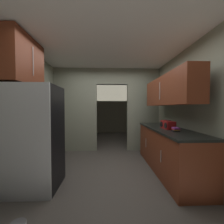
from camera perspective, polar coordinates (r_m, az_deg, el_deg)
name	(u,v)px	position (r m, az deg, el deg)	size (l,w,h in m)	color
ground	(107,175)	(3.10, -1.90, -24.37)	(20.00, 20.00, 0.00)	#47423D
kitchen_overhead_slab	(107,54)	(3.51, -1.99, 22.88)	(3.70, 7.27, 0.06)	silver
kitchen_partition	(106,107)	(4.42, -2.67, 1.93)	(3.30, 0.12, 2.60)	gray
adjoining_room_shell	(107,109)	(6.58, -2.08, 1.22)	(3.30, 3.27, 2.60)	gray
kitchen_flank_left	(5,112)	(2.90, -37.79, 0.07)	(0.10, 4.14, 2.60)	gray
kitchen_flank_right	(205,112)	(2.91, 33.82, 0.15)	(0.10, 4.14, 2.60)	gray
refrigerator	(34,137)	(2.72, -29.43, -9.05)	(0.82, 0.73, 1.73)	black
lower_cabinet_run	(167,149)	(3.35, 21.79, -14.04)	(0.69, 2.19, 0.92)	maroon
upper_cabinet_counterside	(168,91)	(3.24, 22.06, 8.05)	(0.36, 1.97, 0.62)	maroon
upper_cabinet_fridgeside	(22,61)	(2.98, -32.91, 17.14)	(0.36, 0.91, 0.82)	maroon
boombox	(168,125)	(3.16, 21.91, -4.90)	(0.19, 0.36, 0.20)	maroon
book_stack	(176,129)	(2.87, 24.74, -6.50)	(0.13, 0.15, 0.08)	black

